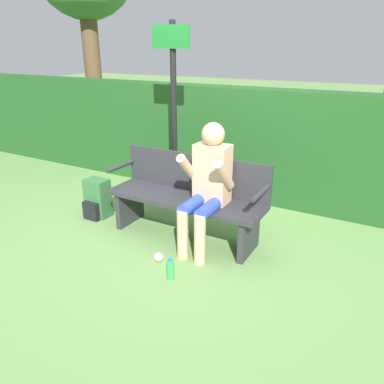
{
  "coord_description": "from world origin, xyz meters",
  "views": [
    {
      "loc": [
        1.86,
        -3.14,
        1.95
      ],
      "look_at": [
        0.15,
        -0.1,
        0.59
      ],
      "focal_mm": 35.0,
      "sensor_mm": 36.0,
      "label": 1
    }
  ],
  "objects_px": {
    "signpost": "(173,105)",
    "water_bottle": "(171,269)",
    "park_bench": "(187,196)",
    "person_seated": "(207,182)",
    "backpack": "(97,199)"
  },
  "relations": [
    {
      "from": "person_seated",
      "to": "park_bench",
      "type": "bearing_deg",
      "value": 158.2
    },
    {
      "from": "water_bottle",
      "to": "backpack",
      "type": "bearing_deg",
      "value": 155.18
    },
    {
      "from": "person_seated",
      "to": "signpost",
      "type": "relative_size",
      "value": 0.57
    },
    {
      "from": "backpack",
      "to": "signpost",
      "type": "xyz_separation_m",
      "value": [
        0.67,
        0.7,
        1.08
      ]
    },
    {
      "from": "backpack",
      "to": "signpost",
      "type": "bearing_deg",
      "value": 46.12
    },
    {
      "from": "person_seated",
      "to": "backpack",
      "type": "distance_m",
      "value": 1.57
    },
    {
      "from": "person_seated",
      "to": "backpack",
      "type": "xyz_separation_m",
      "value": [
        -1.49,
        -0.01,
        -0.48
      ]
    },
    {
      "from": "signpost",
      "to": "park_bench",
      "type": "bearing_deg",
      "value": -47.94
    },
    {
      "from": "signpost",
      "to": "person_seated",
      "type": "bearing_deg",
      "value": -40.33
    },
    {
      "from": "park_bench",
      "to": "backpack",
      "type": "distance_m",
      "value": 1.22
    },
    {
      "from": "backpack",
      "to": "water_bottle",
      "type": "height_order",
      "value": "backpack"
    },
    {
      "from": "backpack",
      "to": "water_bottle",
      "type": "bearing_deg",
      "value": -24.82
    },
    {
      "from": "signpost",
      "to": "water_bottle",
      "type": "bearing_deg",
      "value": -59.65
    },
    {
      "from": "backpack",
      "to": "water_bottle",
      "type": "relative_size",
      "value": 2.31
    },
    {
      "from": "park_bench",
      "to": "person_seated",
      "type": "height_order",
      "value": "person_seated"
    }
  ]
}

